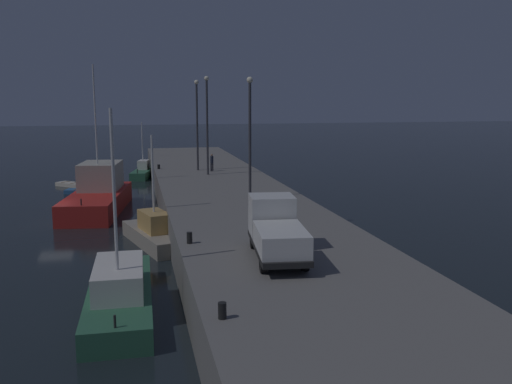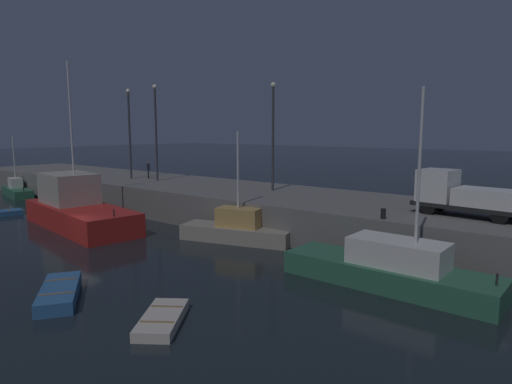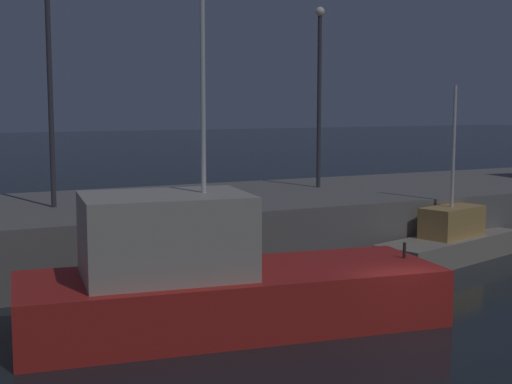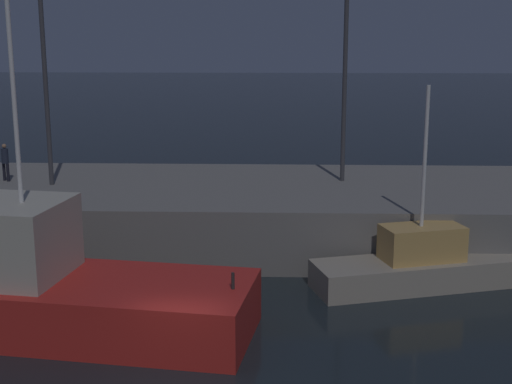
{
  "view_description": "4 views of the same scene",
  "coord_description": "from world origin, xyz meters",
  "px_view_note": "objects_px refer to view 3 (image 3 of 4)",
  "views": [
    {
      "loc": [
        43.92,
        6.2,
        9.67
      ],
      "look_at": [
        4.46,
        14.96,
        2.75
      ],
      "focal_mm": 38.76,
      "sensor_mm": 36.0,
      "label": 1
    },
    {
      "loc": [
        26.68,
        -14.43,
        7.4
      ],
      "look_at": [
        4.74,
        13.08,
        2.43
      ],
      "focal_mm": 31.04,
      "sensor_mm": 36.0,
      "label": 2
    },
    {
      "loc": [
        -12.96,
        -16.08,
        6.54
      ],
      "look_at": [
        1.75,
        13.52,
        2.56
      ],
      "focal_mm": 51.41,
      "sensor_mm": 36.0,
      "label": 3
    },
    {
      "loc": [
        2.76,
        -17.53,
        8.96
      ],
      "look_at": [
        1.65,
        13.07,
        2.22
      ],
      "focal_mm": 49.97,
      "sensor_mm": 36.0,
      "label": 4
    }
  ],
  "objects_px": {
    "fishing_boat_white": "(214,280)",
    "lamp_post_central": "(319,84)",
    "fishing_trawler_green": "(450,242)",
    "lamp_post_east": "(50,72)"
  },
  "relations": [
    {
      "from": "fishing_boat_white",
      "to": "lamp_post_central",
      "type": "xyz_separation_m",
      "value": [
        10.33,
        11.21,
        6.05
      ]
    },
    {
      "from": "fishing_boat_white",
      "to": "lamp_post_central",
      "type": "relative_size",
      "value": 1.48
    },
    {
      "from": "lamp_post_east",
      "to": "fishing_boat_white",
      "type": "bearing_deg",
      "value": -75.32
    },
    {
      "from": "lamp_post_east",
      "to": "lamp_post_central",
      "type": "xyz_separation_m",
      "value": [
        12.92,
        1.33,
        -0.27
      ]
    },
    {
      "from": "fishing_trawler_green",
      "to": "lamp_post_central",
      "type": "height_order",
      "value": "lamp_post_central"
    },
    {
      "from": "fishing_trawler_green",
      "to": "fishing_boat_white",
      "type": "bearing_deg",
      "value": -161.29
    },
    {
      "from": "lamp_post_east",
      "to": "fishing_trawler_green",
      "type": "bearing_deg",
      "value": -20.38
    },
    {
      "from": "fishing_boat_white",
      "to": "lamp_post_east",
      "type": "distance_m",
      "value": 12.01
    },
    {
      "from": "fishing_boat_white",
      "to": "lamp_post_central",
      "type": "height_order",
      "value": "fishing_boat_white"
    },
    {
      "from": "fishing_trawler_green",
      "to": "lamp_post_central",
      "type": "bearing_deg",
      "value": 107.71
    }
  ]
}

